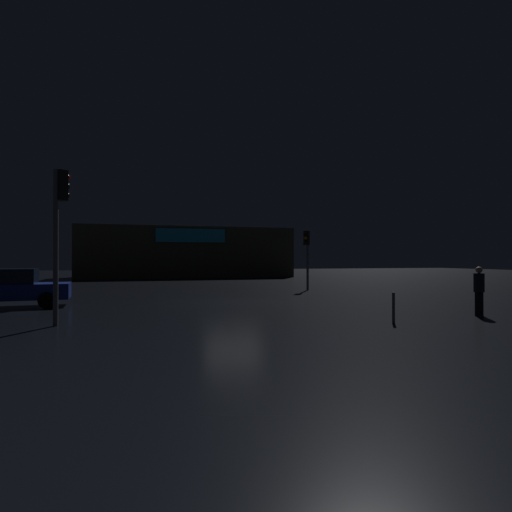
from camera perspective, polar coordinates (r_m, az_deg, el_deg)
name	(u,v)px	position (r m, az deg, el deg)	size (l,w,h in m)	color
ground_plane	(233,302)	(18.88, -3.07, -6.23)	(120.00, 120.00, 0.00)	black
store_building	(186,253)	(46.19, -9.34, 0.45)	(21.82, 7.74, 5.22)	brown
traffic_signal_main	(307,248)	(26.22, 6.86, 1.07)	(0.42, 0.42, 3.64)	#595B60
traffic_signal_opposite	(59,214)	(13.52, -24.91, 5.10)	(0.43, 0.41, 4.48)	#595B60
car_near	(7,288)	(19.45, -30.47, -3.72)	(4.70, 2.18, 1.53)	navy
pedestrian	(479,287)	(16.12, 27.79, -3.74)	(0.36, 0.36, 1.66)	black
bollard_kerb_a	(394,308)	(13.36, 18.00, -6.62)	(0.09, 0.09, 0.93)	#595B60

